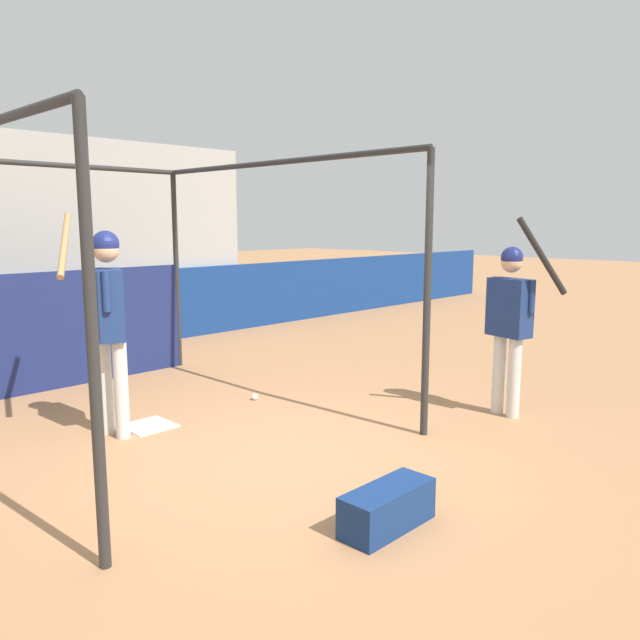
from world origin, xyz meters
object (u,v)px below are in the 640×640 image
Objects in this scene: player_batter at (108,312)px; equipment_bag at (387,508)px; baseball at (255,397)px; player_waiting at (510,315)px.

player_batter reaches higher than equipment_bag.
player_batter is 2.98× the size of equipment_bag.
equipment_bag is at bearing -114.08° from baseball.
baseball is at bearing -70.75° from player_batter.
equipment_bag is (-2.78, -0.62, -0.92)m from player_waiting.
baseball is at bearing -135.38° from player_waiting.
player_waiting is 3.00m from equipment_bag.
player_batter is 3.17m from equipment_bag.
player_batter reaches higher than player_waiting.
player_waiting is 27.63× the size of baseball.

